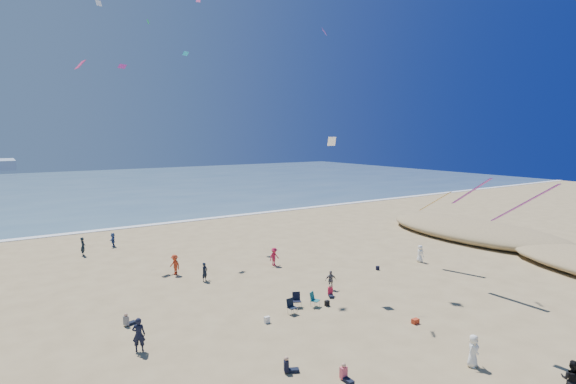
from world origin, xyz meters
TOP-DOWN VIEW (x-y plane):
  - ocean at (0.00, 95.00)m, footprint 220.00×100.00m
  - surf_line at (0.00, 45.00)m, footprint 220.00×1.20m
  - standing_flyers at (4.54, 12.18)m, footprint 32.25×40.74m
  - seated_group at (1.35, 6.95)m, footprint 14.55×16.47m
  - chair_cluster at (5.23, 11.27)m, footprint 2.74×1.53m
  - white_tote at (2.21, 10.68)m, footprint 0.35×0.20m
  - black_backpack at (7.03, 10.82)m, footprint 0.30×0.22m
  - cooler at (9.78, 5.57)m, footprint 0.45×0.30m
  - navy_bag at (15.76, 14.89)m, footprint 0.28×0.18m
  - kites_aloft at (9.40, 13.52)m, footprint 39.65×40.41m

SIDE VIEW (x-z plane):
  - ocean at x=0.00m, z-range 0.00..0.06m
  - surf_line at x=0.00m, z-range 0.00..0.08m
  - cooler at x=9.78m, z-range 0.00..0.30m
  - navy_bag at x=15.76m, z-range 0.00..0.34m
  - black_backpack at x=7.03m, z-range 0.00..0.38m
  - white_tote at x=2.21m, z-range 0.00..0.40m
  - seated_group at x=1.35m, z-range 0.00..0.84m
  - chair_cluster at x=5.23m, z-range 0.00..1.00m
  - standing_flyers at x=4.54m, z-range -0.11..1.76m
  - kites_aloft at x=9.40m, z-range -0.48..28.13m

